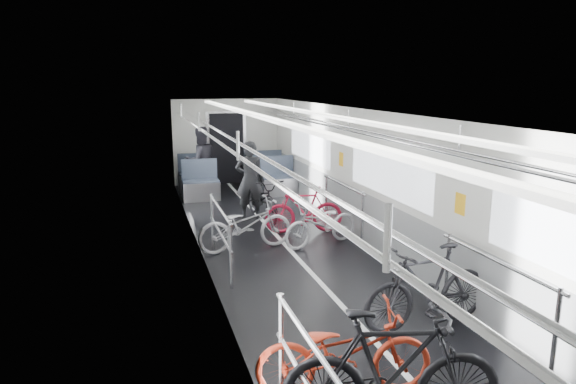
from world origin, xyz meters
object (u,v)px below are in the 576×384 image
object	(u,v)px
bike_aisle	(262,198)
person_seated	(201,161)
bike_right_near	(428,287)
bike_left_far	(245,225)
bike_right_far	(304,210)
bike_left_near	(344,351)
bike_right_mid	(322,224)
bike_left_mid	(392,371)
person_standing	(250,180)

from	to	relation	value
bike_aisle	person_seated	size ratio (longest dim) A/B	0.97
bike_right_near	person_seated	world-z (taller)	person_seated
bike_left_far	bike_right_far	xyz separation A→B (m)	(1.30, 0.70, 0.01)
bike_left_far	person_seated	xyz separation A→B (m)	(-0.18, 4.64, 0.44)
bike_left_far	bike_right_far	world-z (taller)	bike_right_far
bike_left_near	bike_right_mid	size ratio (longest dim) A/B	1.08
bike_left_far	person_seated	size ratio (longest dim) A/B	0.96
bike_left_mid	bike_left_near	bearing A→B (deg)	29.68
person_standing	bike_left_near	bearing A→B (deg)	103.28
person_seated	bike_right_far	bearing A→B (deg)	96.86
bike_aisle	person_standing	size ratio (longest dim) A/B	1.03
bike_left_mid	person_standing	world-z (taller)	person_standing
person_seated	bike_left_far	bearing A→B (deg)	78.53
bike_right_near	person_standing	bearing A→B (deg)	-174.66
bike_right_near	bike_right_mid	bearing A→B (deg)	177.49
bike_left_far	bike_right_mid	size ratio (longest dim) A/B	1.11
bike_right_near	person_standing	distance (m)	5.54
bike_aisle	person_seated	xyz separation A→B (m)	(-0.95, 2.73, 0.43)
bike_right_far	person_seated	size ratio (longest dim) A/B	0.86
bike_left_near	bike_right_near	distance (m)	1.75
bike_right_near	person_seated	distance (m)	8.26
bike_right_mid	bike_aisle	world-z (taller)	bike_aisle
bike_left_mid	bike_aisle	size ratio (longest dim) A/B	1.07
bike_left_far	bike_left_near	bearing A→B (deg)	171.11
bike_right_mid	person_seated	size ratio (longest dim) A/B	0.87
bike_left_near	bike_left_mid	distance (m)	0.63
bike_right_far	person_standing	size ratio (longest dim) A/B	0.91
person_seated	bike_aisle	bearing A→B (deg)	95.41
person_standing	person_seated	bearing A→B (deg)	-57.09
bike_right_near	person_standing	xyz separation A→B (m)	(-0.95, 5.45, 0.33)
bike_left_near	bike_left_mid	xyz separation A→B (m)	(0.17, -0.60, 0.12)
bike_right_mid	bike_right_far	xyz separation A→B (m)	(-0.06, 0.83, 0.05)
bike_right_mid	bike_right_far	distance (m)	0.83
bike_left_near	bike_aisle	bearing A→B (deg)	3.97
bike_left_near	bike_left_far	bearing A→B (deg)	10.92
bike_right_far	bike_aisle	bearing A→B (deg)	-147.70
bike_right_far	person_standing	distance (m)	1.57
bike_left_near	bike_right_far	xyz separation A→B (m)	(1.29, 5.10, 0.02)
bike_left_far	person_seated	distance (m)	4.67
bike_right_near	bike_right_mid	xyz separation A→B (m)	(-0.12, 3.31, -0.11)
bike_left_far	bike_right_near	xyz separation A→B (m)	(1.47, -3.44, 0.07)
bike_left_near	bike_right_mid	world-z (taller)	bike_left_near
person_standing	person_seated	xyz separation A→B (m)	(-0.71, 2.63, 0.04)
person_standing	bike_right_near	bearing A→B (deg)	117.74
bike_left_near	bike_right_near	world-z (taller)	bike_right_near
bike_left_mid	bike_right_mid	xyz separation A→B (m)	(1.18, 4.87, -0.15)
bike_right_mid	bike_right_far	size ratio (longest dim) A/B	1.01
bike_left_mid	bike_right_mid	size ratio (longest dim) A/B	1.20
bike_left_near	bike_right_mid	distance (m)	4.48
bike_left_mid	person_standing	size ratio (longest dim) A/B	1.10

